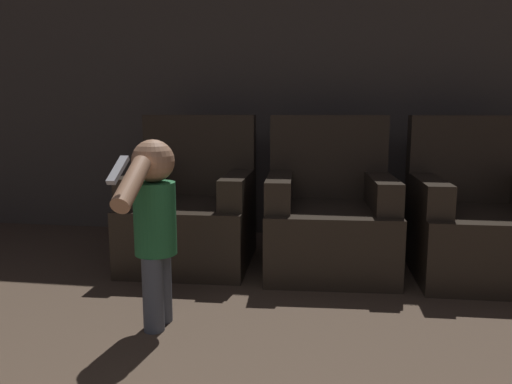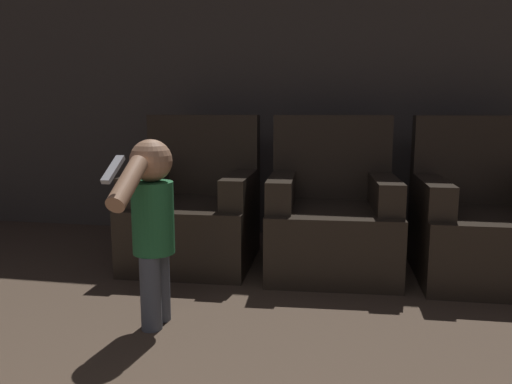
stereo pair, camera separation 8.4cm
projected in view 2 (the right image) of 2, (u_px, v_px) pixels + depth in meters
wall_back at (307, 82)px, 4.14m from camera, size 8.40×0.05×2.60m
armchair_left at (195, 213)px, 3.55m from camera, size 0.86×0.89×1.03m
armchair_middle at (331, 218)px, 3.38m from camera, size 0.89×0.91×1.03m
armchair_right at (483, 224)px, 3.21m from camera, size 0.85×0.88×1.03m
person_toddler at (152, 218)px, 2.43m from camera, size 0.21×0.64×0.94m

